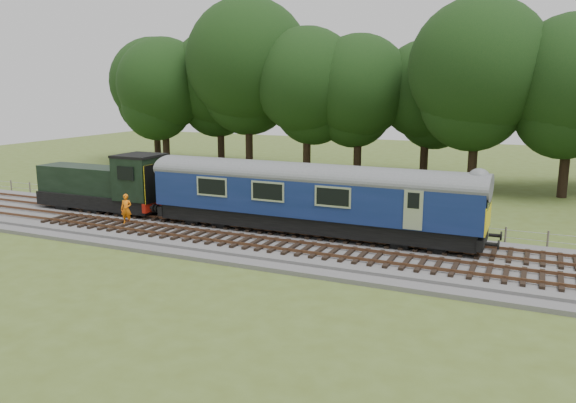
% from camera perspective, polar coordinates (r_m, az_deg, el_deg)
% --- Properties ---
extents(ground, '(120.00, 120.00, 0.00)m').
position_cam_1_polar(ground, '(28.59, 4.35, -4.94)').
color(ground, '#4C5B21').
rests_on(ground, ground).
extents(ballast, '(70.00, 7.00, 0.35)m').
position_cam_1_polar(ballast, '(28.54, 4.35, -4.61)').
color(ballast, '#4C4C4F').
rests_on(ballast, ground).
extents(track_north, '(67.20, 2.40, 0.21)m').
position_cam_1_polar(track_north, '(29.75, 5.28, -3.47)').
color(track_north, black).
rests_on(track_north, ballast).
extents(track_south, '(67.20, 2.40, 0.21)m').
position_cam_1_polar(track_south, '(27.03, 3.20, -4.99)').
color(track_south, black).
rests_on(track_south, ballast).
extents(fence, '(64.00, 0.12, 1.00)m').
position_cam_1_polar(fence, '(32.71, 7.04, -2.87)').
color(fence, '#6B6054').
rests_on(fence, ground).
extents(tree_line, '(70.00, 8.00, 18.00)m').
position_cam_1_polar(tree_line, '(49.36, 13.10, 1.84)').
color(tree_line, black).
rests_on(tree_line, ground).
extents(dmu_railcar, '(18.05, 2.86, 3.88)m').
position_cam_1_polar(dmu_railcar, '(29.84, 2.24, 0.94)').
color(dmu_railcar, black).
rests_on(dmu_railcar, ground).
extents(shunter_loco, '(8.91, 2.60, 3.38)m').
position_cam_1_polar(shunter_loco, '(37.38, -17.98, 1.56)').
color(shunter_loco, black).
rests_on(shunter_loco, ground).
extents(worker, '(0.73, 0.59, 1.75)m').
position_cam_1_polar(worker, '(33.51, -16.11, -0.74)').
color(worker, orange).
rests_on(worker, ballast).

